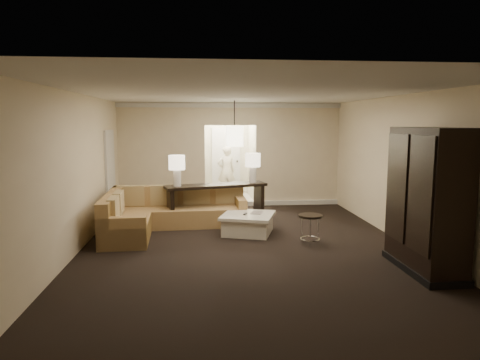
{
  "coord_description": "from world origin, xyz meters",
  "views": [
    {
      "loc": [
        -0.84,
        -7.58,
        2.29
      ],
      "look_at": [
        -0.01,
        1.2,
        1.09
      ],
      "focal_mm": 32.0,
      "sensor_mm": 36.0,
      "label": 1
    }
  ],
  "objects": [
    {
      "name": "console_table",
      "position": [
        -0.47,
        2.0,
        0.53
      ],
      "size": [
        2.36,
        1.09,
        0.89
      ],
      "rotation": [
        0.0,
        0.0,
        0.25
      ],
      "color": "black",
      "rests_on": "ground"
    },
    {
      "name": "foyer",
      "position": [
        0.0,
        5.34,
        1.3
      ],
      "size": [
        1.44,
        2.02,
        2.8
      ],
      "color": "silver",
      "rests_on": "ground"
    },
    {
      "name": "armoire",
      "position": [
        2.59,
        -1.48,
        1.06
      ],
      "size": [
        0.66,
        1.54,
        2.21
      ],
      "color": "black",
      "rests_on": "ground"
    },
    {
      "name": "person",
      "position": [
        -0.02,
        5.58,
        0.86
      ],
      "size": [
        0.68,
        0.51,
        1.71
      ],
      "primitive_type": "imported",
      "rotation": [
        0.0,
        0.0,
        3.32
      ],
      "color": "beige",
      "rests_on": "ground"
    },
    {
      "name": "wall_left",
      "position": [
        -3.0,
        0.0,
        1.4
      ],
      "size": [
        0.04,
        8.0,
        2.8
      ],
      "primitive_type": "cube",
      "color": "beige",
      "rests_on": "ground"
    },
    {
      "name": "table_lamp_right",
      "position": [
        0.39,
        2.22,
        1.35
      ],
      "size": [
        0.36,
        0.36,
        0.68
      ],
      "color": "white",
      "rests_on": "console_table"
    },
    {
      "name": "wall_right",
      "position": [
        3.0,
        0.0,
        1.4
      ],
      "size": [
        0.04,
        8.0,
        2.8
      ],
      "primitive_type": "cube",
      "color": "beige",
      "rests_on": "ground"
    },
    {
      "name": "ground",
      "position": [
        0.0,
        0.0,
        0.0
      ],
      "size": [
        8.0,
        8.0,
        0.0
      ],
      "primitive_type": "plane",
      "color": "black",
      "rests_on": "ground"
    },
    {
      "name": "crown_molding",
      "position": [
        0.0,
        3.95,
        2.73
      ],
      "size": [
        6.0,
        0.1,
        0.12
      ],
      "primitive_type": "cube",
      "color": "silver",
      "rests_on": "wall_back"
    },
    {
      "name": "side_door",
      "position": [
        -2.97,
        2.8,
        1.05
      ],
      "size": [
        0.05,
        0.9,
        2.1
      ],
      "primitive_type": "cube",
      "color": "silver",
      "rests_on": "ground"
    },
    {
      "name": "pendant_light",
      "position": [
        0.0,
        2.7,
        1.95
      ],
      "size": [
        0.38,
        0.38,
        1.09
      ],
      "color": "black",
      "rests_on": "ceiling"
    },
    {
      "name": "table_lamp_left",
      "position": [
        -1.34,
        1.78,
        1.35
      ],
      "size": [
        0.36,
        0.36,
        0.68
      ],
      "color": "white",
      "rests_on": "console_table"
    },
    {
      "name": "drink_table",
      "position": [
        1.22,
        0.11,
        0.4
      ],
      "size": [
        0.45,
        0.45,
        0.56
      ],
      "rotation": [
        0.0,
        0.0,
        0.28
      ],
      "color": "black",
      "rests_on": "ground"
    },
    {
      "name": "wall_back",
      "position": [
        0.0,
        4.0,
        1.4
      ],
      "size": [
        6.0,
        0.04,
        2.8
      ],
      "primitive_type": "cube",
      "color": "beige",
      "rests_on": "ground"
    },
    {
      "name": "wall_front",
      "position": [
        0.0,
        -4.0,
        1.4
      ],
      "size": [
        6.0,
        0.04,
        2.8
      ],
      "primitive_type": "cube",
      "color": "beige",
      "rests_on": "ground"
    },
    {
      "name": "sectional_sofa",
      "position": [
        -1.64,
        1.47,
        0.35
      ],
      "size": [
        2.97,
        2.37,
        0.88
      ],
      "rotation": [
        0.0,
        0.0,
        0.04
      ],
      "color": "brown",
      "rests_on": "ground"
    },
    {
      "name": "coffee_table",
      "position": [
        0.14,
        1.0,
        0.21
      ],
      "size": [
        1.28,
        1.28,
        0.43
      ],
      "rotation": [
        0.0,
        0.0,
        -0.31
      ],
      "color": "white",
      "rests_on": "ground"
    },
    {
      "name": "baseboard",
      "position": [
        0.0,
        3.95,
        0.06
      ],
      "size": [
        6.0,
        0.1,
        0.12
      ],
      "primitive_type": "cube",
      "color": "silver",
      "rests_on": "ground"
    },
    {
      "name": "ceiling",
      "position": [
        0.0,
        0.0,
        2.8
      ],
      "size": [
        6.0,
        8.0,
        0.02
      ],
      "primitive_type": "cube",
      "color": "silver",
      "rests_on": "wall_back"
    }
  ]
}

